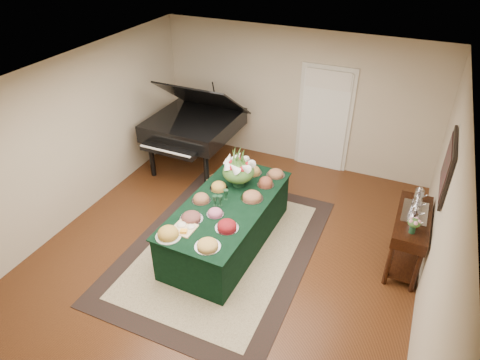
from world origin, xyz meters
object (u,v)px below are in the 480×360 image
at_px(floral_centerpiece, 239,168).
at_px(grand_piano, 194,124).
at_px(buffet_table, 227,223).
at_px(mahogany_sideboard, 411,228).

height_order(floral_centerpiece, grand_piano, grand_piano).
bearing_deg(buffet_table, mahogany_sideboard, 13.54).
relative_size(buffet_table, mahogany_sideboard, 2.07).
xyz_separation_m(floral_centerpiece, grand_piano, (-1.55, 1.35, -0.13)).
relative_size(floral_centerpiece, grand_piano, 0.28).
xyz_separation_m(buffet_table, mahogany_sideboard, (2.59, 0.62, 0.30)).
height_order(buffet_table, floral_centerpiece, floral_centerpiece).
height_order(buffet_table, grand_piano, grand_piano).
relative_size(grand_piano, mahogany_sideboard, 1.56).
bearing_deg(mahogany_sideboard, floral_centerpiece, -177.77).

